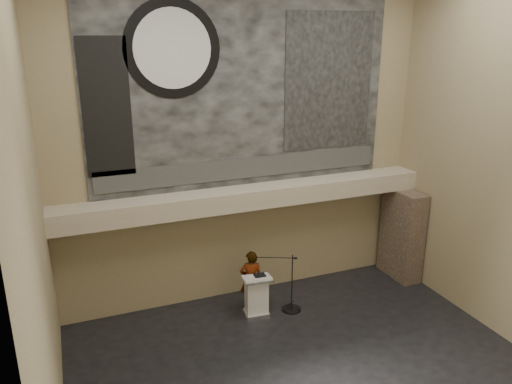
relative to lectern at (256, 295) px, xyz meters
name	(u,v)px	position (x,y,z in m)	size (l,w,h in m)	color
floor	(311,374)	(0.19, -2.68, -0.55)	(10.00, 10.00, 0.00)	black
wall_back	(245,145)	(0.19, 1.32, 3.70)	(10.00, 0.02, 8.50)	#8D7C59
wall_front	(478,280)	(0.19, -6.68, 3.70)	(10.00, 0.02, 8.50)	#8D7C59
wall_left	(33,223)	(-4.81, -2.68, 3.70)	(0.02, 8.00, 8.50)	#8D7C59
soffit	(250,197)	(0.19, 0.92, 2.40)	(10.00, 0.80, 0.50)	tan
sprinkler_left	(192,215)	(-1.41, 0.87, 2.12)	(0.04, 0.04, 0.06)	#B2893D
sprinkler_right	(315,199)	(2.09, 0.87, 2.12)	(0.04, 0.04, 0.06)	#B2893D
banner	(245,89)	(0.19, 1.29, 5.15)	(8.00, 0.05, 5.00)	black
banner_text_strip	(246,168)	(0.19, 1.25, 3.10)	(7.76, 0.02, 0.55)	#2F2F2F
banner_clock_rim	(173,49)	(-1.61, 1.25, 6.15)	(2.30, 2.30, 0.02)	black
banner_clock_face	(173,49)	(-1.61, 1.23, 6.15)	(1.84, 1.84, 0.02)	silver
banner_building_print	(329,82)	(2.59, 1.25, 5.25)	(2.60, 0.02, 3.60)	black
banner_brick_print	(107,109)	(-3.21, 1.25, 4.85)	(1.10, 0.02, 3.20)	black
stone_pier	(402,234)	(4.84, 0.47, 0.80)	(0.60, 1.40, 2.70)	#403127
lectern	(256,295)	(0.00, 0.00, 0.00)	(0.77, 0.59, 1.13)	silver
binder	(260,275)	(0.09, -0.01, 0.56)	(0.29, 0.23, 0.04)	black
papers	(254,277)	(-0.07, -0.03, 0.55)	(0.23, 0.32, 0.01)	silver
speaker_person	(251,280)	(-0.01, 0.35, 0.27)	(0.60, 0.40, 1.66)	white
mic_stand	(290,302)	(0.92, -0.12, -0.32)	(1.26, 0.72, 1.60)	black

